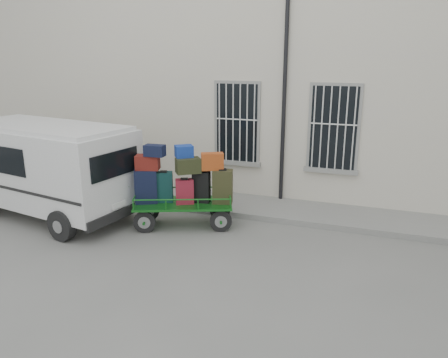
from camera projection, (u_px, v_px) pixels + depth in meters
name	position (u px, v px, depth m)	size (l,w,h in m)	color
ground	(213.00, 237.00, 10.25)	(80.00, 80.00, 0.00)	slate
building	(272.00, 90.00, 14.40)	(24.00, 5.15, 6.00)	beige
sidewalk	(241.00, 205.00, 12.22)	(24.00, 1.70, 0.15)	gray
luggage_cart	(182.00, 186.00, 10.64)	(2.81, 1.87, 2.08)	black
van	(47.00, 164.00, 11.27)	(5.12, 2.86, 2.44)	silver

